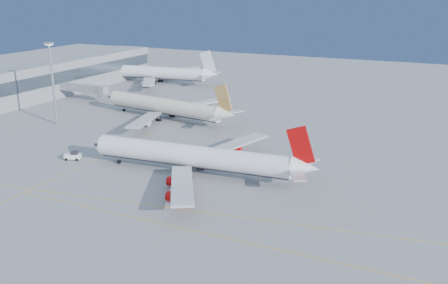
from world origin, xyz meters
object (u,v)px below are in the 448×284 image
airliner_third (157,73)px  airliner_virgin (196,157)px  airliner_etihad (166,106)px  light_mast (52,77)px  pushback_tug (73,156)px

airliner_third → airliner_virgin: bearing=-59.9°
airliner_virgin → airliner_third: airliner_third is taller
airliner_etihad → light_mast: bearing=-134.9°
airliner_virgin → airliner_third: bearing=122.4°
airliner_etihad → light_mast: (-31.09, -22.45, 11.96)m
airliner_virgin → pushback_tug: bearing=-177.3°
airliner_virgin → airliner_etihad: airliner_etihad is taller
airliner_etihad → airliner_virgin: bearing=-42.0°
pushback_tug → airliner_virgin: bearing=-15.1°
airliner_etihad → light_mast: 40.18m
light_mast → airliner_third: bearing=97.3°
airliner_virgin → light_mast: 72.35m
airliner_etihad → pushback_tug: 49.78m
airliner_virgin → pushback_tug: 36.93m
airliner_virgin → airliner_etihad: size_ratio=1.06×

